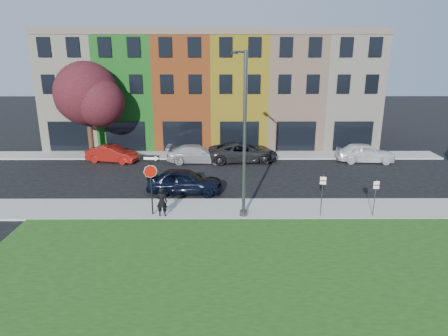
{
  "coord_description": "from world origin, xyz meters",
  "views": [
    {
      "loc": [
        -1.46,
        -18.23,
        8.89
      ],
      "look_at": [
        -1.39,
        4.0,
        2.21
      ],
      "focal_mm": 32.0,
      "sensor_mm": 36.0,
      "label": 1
    }
  ],
  "objects_px": {
    "sedan_near": "(185,181)",
    "stop_sign": "(151,173)",
    "man": "(162,202)",
    "street_lamp": "(243,136)"
  },
  "relations": [
    {
      "from": "sedan_near",
      "to": "street_lamp",
      "type": "relative_size",
      "value": 0.55
    },
    {
      "from": "stop_sign",
      "to": "sedan_near",
      "type": "height_order",
      "value": "stop_sign"
    },
    {
      "from": "sedan_near",
      "to": "stop_sign",
      "type": "bearing_deg",
      "value": 160.19
    },
    {
      "from": "stop_sign",
      "to": "man",
      "type": "relative_size",
      "value": 2.06
    },
    {
      "from": "man",
      "to": "street_lamp",
      "type": "relative_size",
      "value": 0.19
    },
    {
      "from": "sedan_near",
      "to": "street_lamp",
      "type": "bearing_deg",
      "value": -134.83
    },
    {
      "from": "stop_sign",
      "to": "street_lamp",
      "type": "bearing_deg",
      "value": 3.52
    },
    {
      "from": "sedan_near",
      "to": "street_lamp",
      "type": "distance_m",
      "value": 6.29
    },
    {
      "from": "street_lamp",
      "to": "man",
      "type": "bearing_deg",
      "value": 168.95
    },
    {
      "from": "man",
      "to": "sedan_near",
      "type": "distance_m",
      "value": 4.01
    }
  ]
}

